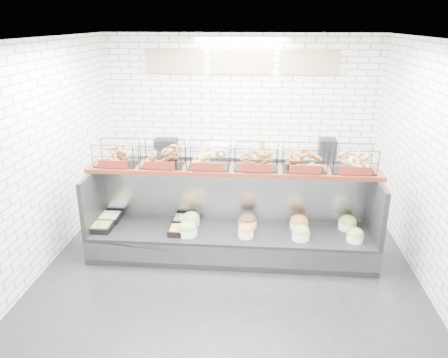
{
  "coord_description": "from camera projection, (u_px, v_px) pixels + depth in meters",
  "views": [
    {
      "loc": [
        0.38,
        -5.26,
        3.21
      ],
      "look_at": [
        -0.11,
        0.45,
        1.11
      ],
      "focal_mm": 35.0,
      "sensor_mm": 36.0,
      "label": 1
    }
  ],
  "objects": [
    {
      "name": "ground",
      "position": [
        229.0,
        266.0,
        6.05
      ],
      "size": [
        5.5,
        5.5,
        0.0
      ],
      "primitive_type": "plane",
      "color": "black",
      "rests_on": "ground"
    },
    {
      "name": "display_case",
      "position": [
        232.0,
        233.0,
        6.26
      ],
      "size": [
        4.0,
        0.9,
        1.2
      ],
      "color": "black",
      "rests_on": "ground"
    },
    {
      "name": "room_shell",
      "position": [
        233.0,
        110.0,
        5.91
      ],
      "size": [
        5.02,
        5.51,
        3.01
      ],
      "color": "white",
      "rests_on": "ground"
    },
    {
      "name": "prep_counter",
      "position": [
        239.0,
        175.0,
        8.16
      ],
      "size": [
        4.0,
        0.6,
        1.2
      ],
      "color": "#93969B",
      "rests_on": "ground"
    },
    {
      "name": "bagel_shelf",
      "position": [
        232.0,
        159.0,
        6.06
      ],
      "size": [
        4.1,
        0.5,
        0.4
      ],
      "color": "#4A170F",
      "rests_on": "display_case"
    }
  ]
}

